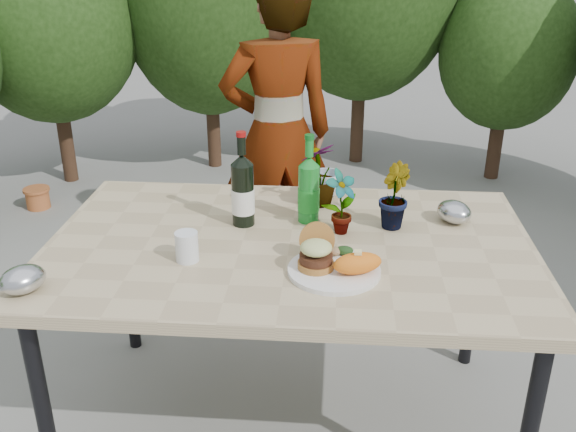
# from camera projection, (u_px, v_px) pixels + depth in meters

# --- Properties ---
(ground) EXTENTS (80.00, 80.00, 0.00)m
(ground) POSITION_uv_depth(u_px,v_px,m) (290.00, 419.00, 2.42)
(ground) COLOR slate
(ground) RESTS_ON ground
(patio_table) EXTENTS (1.60, 1.00, 0.75)m
(patio_table) POSITION_uv_depth(u_px,v_px,m) (290.00, 257.00, 2.14)
(patio_table) COLOR tan
(patio_table) RESTS_ON ground
(shrub_hedge) EXTENTS (6.83, 5.07, 2.35)m
(shrub_hedge) POSITION_uv_depth(u_px,v_px,m) (308.00, 34.00, 3.51)
(shrub_hedge) COLOR #382316
(shrub_hedge) RESTS_ON ground
(dinner_plate) EXTENTS (0.28, 0.28, 0.01)m
(dinner_plate) POSITION_uv_depth(u_px,v_px,m) (334.00, 270.00, 1.92)
(dinner_plate) COLOR white
(dinner_plate) RESTS_ON patio_table
(burger_stack) EXTENTS (0.11, 0.16, 0.11)m
(burger_stack) POSITION_uv_depth(u_px,v_px,m) (316.00, 251.00, 1.92)
(burger_stack) COLOR #B7722D
(burger_stack) RESTS_ON dinner_plate
(sweet_potato) EXTENTS (0.17, 0.12, 0.06)m
(sweet_potato) POSITION_uv_depth(u_px,v_px,m) (357.00, 263.00, 1.88)
(sweet_potato) COLOR orange
(sweet_potato) RESTS_ON dinner_plate
(grilled_veg) EXTENTS (0.08, 0.05, 0.03)m
(grilled_veg) POSITION_uv_depth(u_px,v_px,m) (340.00, 251.00, 2.00)
(grilled_veg) COLOR olive
(grilled_veg) RESTS_ON dinner_plate
(wine_bottle) EXTENTS (0.08, 0.08, 0.33)m
(wine_bottle) POSITION_uv_depth(u_px,v_px,m) (243.00, 191.00, 2.20)
(wine_bottle) COLOR black
(wine_bottle) RESTS_ON patio_table
(sparkling_water) EXTENTS (0.08, 0.08, 0.32)m
(sparkling_water) POSITION_uv_depth(u_px,v_px,m) (309.00, 190.00, 2.22)
(sparkling_water) COLOR #167D25
(sparkling_water) RESTS_ON patio_table
(plastic_cup) EXTENTS (0.07, 0.07, 0.09)m
(plastic_cup) POSITION_uv_depth(u_px,v_px,m) (187.00, 247.00, 1.98)
(plastic_cup) COLOR silver
(plastic_cup) RESTS_ON patio_table
(seedling_left) EXTENTS (0.14, 0.14, 0.22)m
(seedling_left) POSITION_uv_depth(u_px,v_px,m) (341.00, 203.00, 2.13)
(seedling_left) COLOR #22551D
(seedling_left) RESTS_ON patio_table
(seedling_mid) EXTENTS (0.11, 0.13, 0.23)m
(seedling_mid) POSITION_uv_depth(u_px,v_px,m) (393.00, 196.00, 2.19)
(seedling_mid) COLOR #215F20
(seedling_mid) RESTS_ON patio_table
(seedling_right) EXTENTS (0.19, 0.19, 0.24)m
(seedling_right) POSITION_uv_depth(u_px,v_px,m) (319.00, 174.00, 2.36)
(seedling_right) COLOR #245E20
(seedling_right) RESTS_ON patio_table
(blue_bowl) EXTENTS (0.15, 0.15, 0.10)m
(blue_bowl) POSITION_uv_depth(u_px,v_px,m) (326.00, 184.00, 2.46)
(blue_bowl) COLOR silver
(blue_bowl) RESTS_ON patio_table
(foil_packet_left) EXTENTS (0.17, 0.17, 0.08)m
(foil_packet_left) POSITION_uv_depth(u_px,v_px,m) (23.00, 279.00, 1.81)
(foil_packet_left) COLOR #AFB1B6
(foil_packet_left) RESTS_ON patio_table
(foil_packet_right) EXTENTS (0.16, 0.17, 0.08)m
(foil_packet_right) POSITION_uv_depth(u_px,v_px,m) (454.00, 212.00, 2.24)
(foil_packet_right) COLOR #AEB1B5
(foil_packet_right) RESTS_ON patio_table
(person) EXTENTS (0.64, 0.51, 1.54)m
(person) POSITION_uv_depth(u_px,v_px,m) (278.00, 134.00, 3.14)
(person) COLOR #A76F53
(person) RESTS_ON ground
(terracotta_pot) EXTENTS (0.17, 0.17, 0.14)m
(terracotta_pot) POSITION_uv_depth(u_px,v_px,m) (38.00, 198.00, 4.23)
(terracotta_pot) COLOR #B15C2D
(terracotta_pot) RESTS_ON ground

